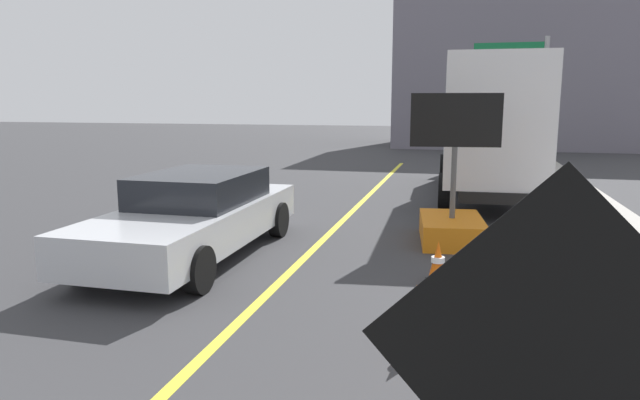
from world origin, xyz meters
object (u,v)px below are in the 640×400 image
object	(u,v)px
roadwork_sign	(553,372)
pickup_car	(196,215)
arrow_board_trailer	(452,216)
traffic_cone_mid_lane	(415,319)
traffic_cone_far_lane	(438,263)
box_truck	(488,126)
highway_guide_sign	(523,79)

from	to	relation	value
roadwork_sign	pickup_car	world-z (taller)	roadwork_sign
arrow_board_trailer	traffic_cone_mid_lane	world-z (taller)	arrow_board_trailer
roadwork_sign	traffic_cone_far_lane	size ratio (longest dim) A/B	3.74
roadwork_sign	traffic_cone_far_lane	bearing A→B (deg)	96.90
box_truck	roadwork_sign	bearing A→B (deg)	-90.86
roadwork_sign	arrow_board_trailer	xyz separation A→B (m)	(-0.54, 8.13, -0.99)
traffic_cone_far_lane	pickup_car	bearing A→B (deg)	172.05
arrow_board_trailer	highway_guide_sign	size ratio (longest dim) A/B	0.54
roadwork_sign	box_truck	xyz separation A→B (m)	(0.20, 13.19, 0.44)
arrow_board_trailer	pickup_car	size ratio (longest dim) A/B	0.53
roadwork_sign	arrow_board_trailer	distance (m)	8.21
box_truck	pickup_car	world-z (taller)	box_truck
arrow_board_trailer	highway_guide_sign	distance (m)	13.82
roadwork_sign	arrow_board_trailer	size ratio (longest dim) A/B	0.86
highway_guide_sign	traffic_cone_mid_lane	world-z (taller)	highway_guide_sign
arrow_board_trailer	traffic_cone_far_lane	world-z (taller)	arrow_board_trailer
arrow_board_trailer	traffic_cone_mid_lane	size ratio (longest dim) A/B	3.76
roadwork_sign	traffic_cone_far_lane	distance (m)	5.73
traffic_cone_mid_lane	traffic_cone_far_lane	bearing A→B (deg)	86.94
arrow_board_trailer	box_truck	world-z (taller)	box_truck
highway_guide_sign	traffic_cone_mid_lane	distance (m)	18.59
box_truck	traffic_cone_far_lane	xyz separation A→B (m)	(-0.87, -7.62, -1.60)
pickup_car	arrow_board_trailer	bearing A→B (deg)	25.98
arrow_board_trailer	roadwork_sign	bearing A→B (deg)	-86.17
box_truck	traffic_cone_mid_lane	xyz separation A→B (m)	(-0.99, -9.91, -1.56)
traffic_cone_mid_lane	roadwork_sign	bearing A→B (deg)	-76.33
box_truck	highway_guide_sign	world-z (taller)	highway_guide_sign
box_truck	pickup_car	distance (m)	8.65
box_truck	traffic_cone_far_lane	bearing A→B (deg)	-96.54
roadwork_sign	pickup_car	xyz separation A→B (m)	(-4.65, 6.13, -0.77)
roadwork_sign	highway_guide_sign	xyz separation A→B (m)	(1.76, 21.44, 1.95)
box_truck	traffic_cone_far_lane	size ratio (longest dim) A/B	12.18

